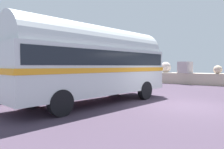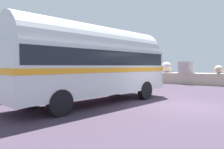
# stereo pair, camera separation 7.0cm
# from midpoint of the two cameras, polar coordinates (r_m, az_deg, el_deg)

# --- Properties ---
(ground) EXTENTS (32.00, 26.00, 0.02)m
(ground) POSITION_cam_midpoint_polar(r_m,az_deg,el_deg) (10.02, 19.35, -8.10)
(ground) COLOR #3D3141
(breakwater) EXTENTS (31.36, 2.28, 2.50)m
(breakwater) POSITION_cam_midpoint_polar(r_m,az_deg,el_deg) (21.49, 27.43, -0.58)
(breakwater) COLOR #C1B19C
(breakwater) RESTS_ON ground
(vintage_coach) EXTENTS (3.75, 8.86, 3.70)m
(vintage_coach) POSITION_cam_midpoint_polar(r_m,az_deg,el_deg) (9.98, -4.93, 3.76)
(vintage_coach) COLOR black
(vintage_coach) RESTS_ON ground
(second_coach) EXTENTS (3.93, 8.88, 3.70)m
(second_coach) POSITION_cam_midpoint_polar(r_m,az_deg,el_deg) (13.78, -18.32, 3.26)
(second_coach) COLOR black
(second_coach) RESTS_ON ground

